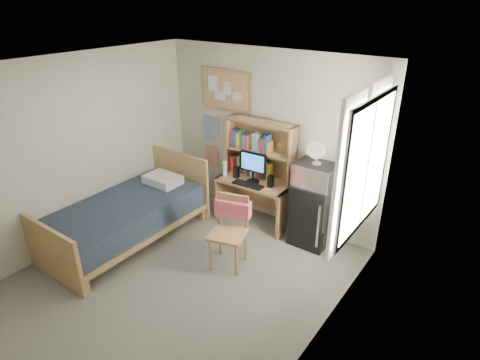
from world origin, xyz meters
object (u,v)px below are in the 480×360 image
Objects in this scene: bulletin_board at (226,90)px; speaker_left at (236,172)px; monitor at (253,168)px; desk_chair at (228,234)px; desk_fan at (318,153)px; mini_fridge at (313,213)px; microwave at (316,174)px; desk at (255,201)px; bed at (127,221)px; speaker_right at (271,181)px.

speaker_left is (0.46, -0.36, -1.12)m from bulletin_board.
bulletin_board reaches higher than monitor.
speaker_left is (-0.64, 1.06, 0.31)m from desk_chair.
monitor is 1.07m from desk_fan.
mini_fridge is 2.00× the size of monitor.
microwave is at bearing 0.48° from speaker_left.
bulletin_board is 2.06× the size of monitor.
desk_fan is at bearing -2.89° from desk.
speaker_right reaches higher than bed.
speaker_right is at bearing -0.00° from speaker_left.
speaker_right is 0.60× the size of desk_fan.
monitor is at bearing -177.05° from microwave.
monitor is (-0.98, -0.07, 0.48)m from mini_fridge.
monitor reaches higher than desk.
mini_fridge is 0.91m from desk_fan.
bed is at bearing -124.78° from speaker_left.
desk_fan is at bearing 0.48° from speaker_left.
desk_chair is at bearing -119.42° from desk_fan.
bulletin_board is 2.28m from mini_fridge.
bulletin_board reaches higher than mini_fridge.
monitor is at bearing -0.00° from speaker_left.
desk_chair is at bearing -90.16° from speaker_right.
desk_fan reaches higher than speaker_left.
bulletin_board is at bearing 153.00° from monitor.
desk is 1.17× the size of desk_chair.
speaker_right is (0.60, 0.03, -0.00)m from speaker_left.
mini_fridge is (0.63, 1.15, -0.03)m from desk_chair.
bulletin_board is 5.11× the size of speaker_left.
speaker_left is 0.62× the size of desk_fan.
desk_chair reaches higher than mini_fridge.
desk_chair is at bearing -52.21° from bulletin_board.
monitor is 0.33m from speaker_right.
speaker_right is at bearing -175.09° from mini_fridge.
desk_chair is 1.06× the size of mini_fridge.
mini_fridge is at bearing 90.00° from desk_fan.
desk is 0.54m from speaker_left.
mini_fridge is at bearing 2.59° from speaker_right.
desk is 1.92m from bed.
monitor is at bearing -177.05° from desk_fan.
bulletin_board is 2.30m from desk_chair.
desk_fan reaches higher than microwave.
desk_chair reaches higher than bed.
bed is 12.07× the size of speaker_left.
mini_fridge is at bearing 90.00° from microwave.
bulletin_board is at bearing 160.06° from speaker_right.
desk_chair is at bearing -74.74° from monitor.
desk_fan is at bearing 0.00° from microwave.
bulletin_board is 1.95m from microwave.
desk_chair is at bearing -118.99° from mini_fridge.
monitor is 1.53× the size of desk_fan.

